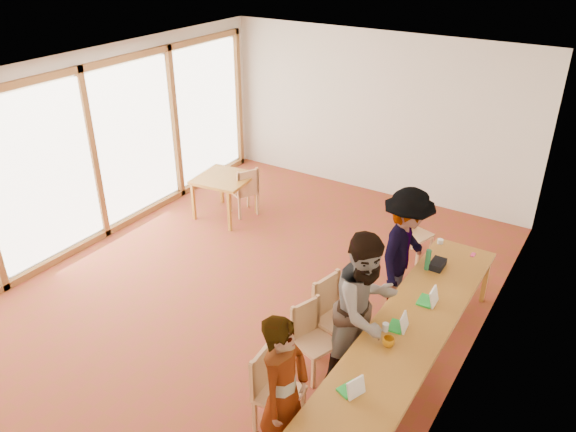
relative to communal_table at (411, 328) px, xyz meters
name	(u,v)px	position (x,y,z in m)	size (l,w,h in m)	color
ground	(251,290)	(-2.50, 0.45, -0.70)	(8.00, 8.00, 0.00)	maroon
wall_back	(376,115)	(-2.50, 4.45, 0.80)	(6.00, 0.10, 3.00)	beige
wall_right	(480,261)	(0.50, 0.45, 0.80)	(0.10, 8.00, 3.00)	beige
window_wall	(92,150)	(-5.46, 0.45, 0.80)	(0.10, 8.00, 3.00)	white
ceiling	(243,77)	(-2.50, 0.45, 2.32)	(6.00, 8.00, 0.04)	white
communal_table	(411,328)	(0.00, 0.00, 0.00)	(0.80, 4.00, 0.75)	#B77728
side_table	(224,181)	(-4.20, 2.07, -0.03)	(0.90, 0.90, 0.75)	#B77728
chair_near	(270,381)	(-0.93, -1.37, -0.14)	(0.47, 0.47, 0.49)	tan
chair_mid	(310,330)	(-1.01, -0.45, -0.16)	(0.53, 0.53, 0.47)	tan
chair_far	(332,308)	(-0.96, -0.03, -0.09)	(0.55, 0.55, 0.53)	tan
chair_empty	(413,226)	(-0.95, 2.56, -0.19)	(0.49, 0.49, 0.45)	tan
chair_spare	(246,187)	(-3.90, 2.28, -0.15)	(0.56, 0.56, 0.48)	tan
person_near	(284,395)	(-0.57, -1.68, 0.14)	(0.62, 0.40, 1.69)	gray
person_mid	(365,310)	(-0.45, -0.25, 0.22)	(0.90, 0.70, 1.86)	gray
person_far	(405,252)	(-0.56, 1.19, 0.18)	(1.13, 0.65, 1.76)	gray
laptop_near	(353,389)	(-0.10, -1.23, 0.10)	(0.25, 0.26, 0.18)	green
laptop_mid	(400,324)	(-0.08, -0.12, 0.10)	(0.21, 0.24, 0.18)	green
laptop_far	(430,299)	(0.03, 0.48, 0.10)	(0.21, 0.24, 0.20)	green
yellow_mug	(388,342)	(-0.08, -0.45, 0.10)	(0.13, 0.13, 0.10)	orange
green_bottle	(428,260)	(-0.25, 1.15, 0.19)	(0.07, 0.07, 0.28)	#237743
clear_glass	(386,327)	(-0.20, -0.24, 0.09)	(0.07, 0.07, 0.09)	silver
condiment_cup	(440,241)	(-0.32, 1.86, 0.08)	(0.08, 0.08, 0.06)	white
pink_phone	(473,255)	(0.15, 1.79, 0.05)	(0.05, 0.10, 0.01)	#EF377D
black_pouch	(438,264)	(-0.15, 1.26, 0.09)	(0.16, 0.26, 0.09)	black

